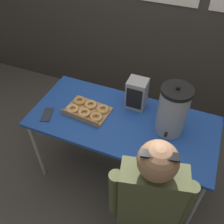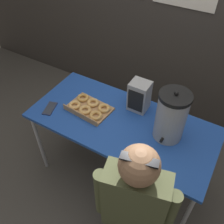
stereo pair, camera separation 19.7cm
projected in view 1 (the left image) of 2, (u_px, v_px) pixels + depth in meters
name	position (u px, v px, depth m)	size (l,w,h in m)	color
ground_plane	(120.00, 173.00, 2.52)	(12.00, 12.00, 0.00)	#4C473F
back_wall	(167.00, 5.00, 2.44)	(6.00, 0.11, 2.50)	#38332D
folding_table	(122.00, 125.00, 2.03)	(1.49, 0.69, 0.77)	#1E479E
donut_box	(87.00, 110.00, 2.05)	(0.38, 0.27, 0.05)	tan
coffee_urn	(173.00, 110.00, 1.79)	(0.22, 0.25, 0.42)	#939399
cell_phone	(47.00, 114.00, 2.03)	(0.12, 0.17, 0.01)	#2D334C
space_heater	(137.00, 94.00, 2.03)	(0.16, 0.15, 0.26)	#9E9E9E
person_seated	(148.00, 208.00, 1.63)	(0.50, 0.27, 1.25)	#33332D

